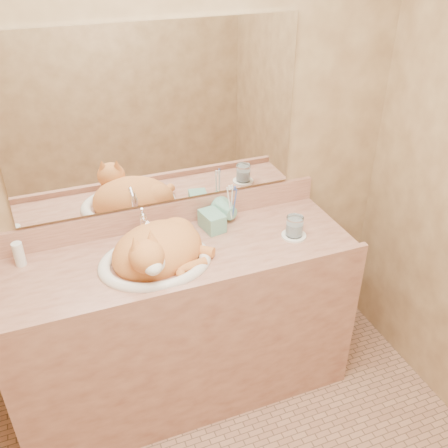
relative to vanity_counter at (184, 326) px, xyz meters
name	(u,v)px	position (x,y,z in m)	size (l,w,h in m)	color
wall_back	(157,148)	(0.00, 0.28, 0.82)	(2.40, 0.02, 2.50)	brown
vanity_counter	(184,326)	(0.00, 0.00, 0.00)	(1.60, 0.55, 0.85)	brown
mirror	(156,119)	(0.00, 0.26, 0.97)	(1.30, 0.02, 0.80)	white
sink_basin	(154,249)	(-0.12, -0.02, 0.50)	(0.48, 0.40, 0.15)	white
faucet	(144,226)	(-0.12, 0.17, 0.50)	(0.04, 0.11, 0.16)	white
cat	(157,248)	(-0.10, -0.02, 0.50)	(0.42, 0.35, 0.23)	#C5682D
soap_dispenser	(219,217)	(0.22, 0.09, 0.52)	(0.09, 0.09, 0.20)	#69A891
toothbrush_cup	(232,215)	(0.32, 0.16, 0.48)	(0.11, 0.11, 0.10)	#69A891
toothbrushes	(232,202)	(0.32, 0.16, 0.55)	(0.03, 0.03, 0.21)	white
saucer	(294,236)	(0.54, -0.05, 0.43)	(0.12, 0.12, 0.01)	white
water_glass	(295,226)	(0.54, -0.05, 0.48)	(0.08, 0.08, 0.09)	white
lotion_bottle	(19,254)	(-0.66, 0.18, 0.48)	(0.05, 0.05, 0.11)	white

